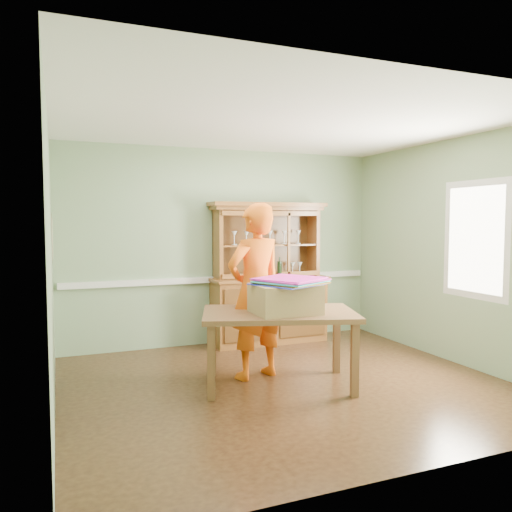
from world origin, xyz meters
name	(u,v)px	position (x,y,z in m)	size (l,w,h in m)	color
floor	(286,384)	(0.00, 0.00, 0.00)	(4.50, 4.50, 0.00)	#4E3019
ceiling	(287,123)	(0.00, 0.00, 2.70)	(4.50, 4.50, 0.00)	white
wall_back	(225,247)	(0.00, 2.00, 1.35)	(4.50, 4.50, 0.00)	gray
wall_left	(51,263)	(-2.25, 0.00, 1.35)	(4.00, 4.00, 0.00)	gray
wall_right	(456,251)	(2.25, 0.00, 1.35)	(4.00, 4.00, 0.00)	gray
wall_front	(417,276)	(0.00, -2.00, 1.35)	(4.50, 4.50, 0.00)	gray
chair_rail	(226,279)	(0.00, 1.98, 0.90)	(4.41, 0.05, 0.08)	silver
framed_map	(53,239)	(-2.23, 0.30, 1.55)	(0.03, 0.60, 0.46)	#352615
window_panel	(475,240)	(2.23, -0.30, 1.50)	(0.03, 0.96, 1.36)	silver
china_hutch	(268,293)	(0.56, 1.78, 0.70)	(1.67, 0.55, 1.97)	brown
dining_table	(279,320)	(-0.08, 0.00, 0.69)	(1.77, 1.37, 0.78)	brown
cardboard_box	(285,299)	(-0.07, -0.11, 0.93)	(0.63, 0.51, 0.30)	#A48454
kite_stack	(289,281)	(-0.04, -0.13, 1.11)	(0.79, 0.79, 0.06)	#2E36D9
person	(255,291)	(-0.21, 0.35, 0.95)	(0.69, 0.46, 1.90)	#F35F0F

